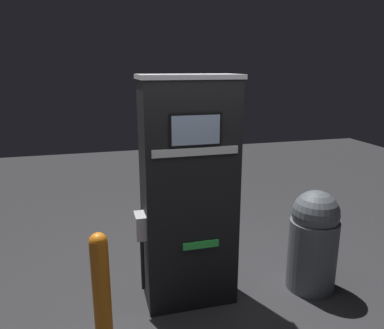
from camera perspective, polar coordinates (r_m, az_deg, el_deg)
The scene contains 4 objects.
ground_plane at distance 3.74m, azimuth 0.47°, elevation -21.30°, with size 14.00×14.00×0.00m, color #2D2D30.
gas_pump at distance 3.43m, azimuth -0.51°, elevation -4.50°, with size 0.94×0.48×2.14m.
safety_bollard at distance 3.15m, azimuth -13.64°, elevation -17.91°, with size 0.14×0.14×1.00m.
trash_bin at distance 4.00m, azimuth 18.01°, elevation -10.85°, with size 0.48×0.48×1.04m.
Camera 1 is at (-0.81, -2.91, 2.20)m, focal length 35.00 mm.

